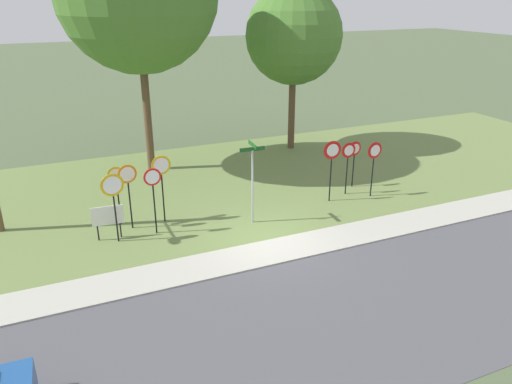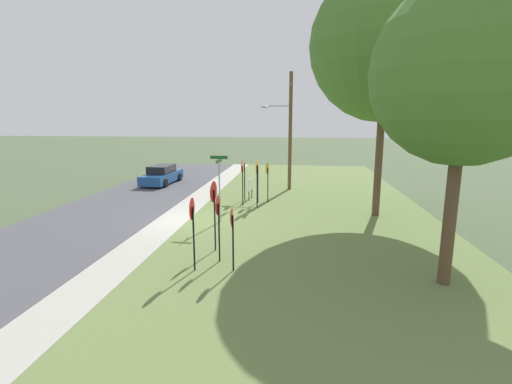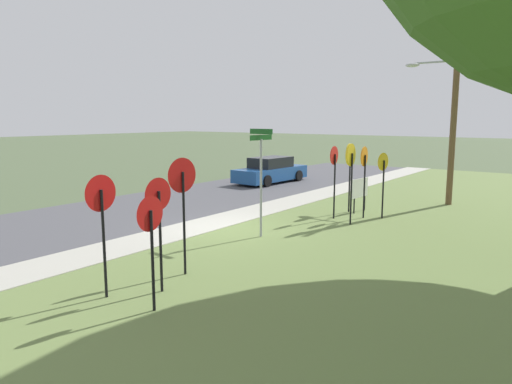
{
  "view_description": "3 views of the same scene",
  "coord_description": "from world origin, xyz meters",
  "px_view_note": "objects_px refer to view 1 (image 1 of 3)",
  "views": [
    {
      "loc": [
        -6.58,
        -14.13,
        8.24
      ],
      "look_at": [
        0.45,
        1.96,
        1.08
      ],
      "focal_mm": 34.88,
      "sensor_mm": 36.0,
      "label": 1
    },
    {
      "loc": [
        16.79,
        5.19,
        4.87
      ],
      "look_at": [
        -0.07,
        3.27,
        1.49
      ],
      "focal_mm": 26.06,
      "sensor_mm": 36.0,
      "label": 2
    },
    {
      "loc": [
        11.19,
        9.51,
        3.49
      ],
      "look_at": [
        1.6,
        2.47,
        1.63
      ],
      "focal_mm": 33.34,
      "sensor_mm": 36.0,
      "label": 3
    }
  ],
  "objects_px": {
    "yield_sign_far_right": "(348,156)",
    "street_name_post": "(252,176)",
    "stop_sign_near_right": "(162,174)",
    "notice_board": "(108,217)",
    "stop_sign_near_left": "(113,193)",
    "stop_sign_far_right": "(117,184)",
    "stop_sign_far_center": "(153,187)",
    "stop_sign_far_left": "(128,183)",
    "yield_sign_near_right": "(355,154)",
    "oak_tree_right": "(294,36)",
    "yield_sign_far_left": "(374,156)",
    "yield_sign_near_left": "(332,156)"
  },
  "relations": [
    {
      "from": "notice_board",
      "to": "stop_sign_far_center",
      "type": "bearing_deg",
      "value": -3.42
    },
    {
      "from": "yield_sign_far_right",
      "to": "stop_sign_near_left",
      "type": "bearing_deg",
      "value": -175.47
    },
    {
      "from": "stop_sign_far_left",
      "to": "yield_sign_near_right",
      "type": "height_order",
      "value": "stop_sign_far_left"
    },
    {
      "from": "yield_sign_far_left",
      "to": "notice_board",
      "type": "relative_size",
      "value": 1.92
    },
    {
      "from": "stop_sign_far_left",
      "to": "notice_board",
      "type": "bearing_deg",
      "value": -154.13
    },
    {
      "from": "yield_sign_near_right",
      "to": "yield_sign_far_left",
      "type": "height_order",
      "value": "yield_sign_far_left"
    },
    {
      "from": "stop_sign_near_left",
      "to": "stop_sign_near_right",
      "type": "xyz_separation_m",
      "value": [
        1.9,
        0.96,
        0.07
      ]
    },
    {
      "from": "oak_tree_right",
      "to": "stop_sign_far_right",
      "type": "bearing_deg",
      "value": -149.38
    },
    {
      "from": "stop_sign_far_left",
      "to": "oak_tree_right",
      "type": "height_order",
      "value": "oak_tree_right"
    },
    {
      "from": "street_name_post",
      "to": "yield_sign_far_right",
      "type": "bearing_deg",
      "value": 14.91
    },
    {
      "from": "stop_sign_near_right",
      "to": "stop_sign_far_left",
      "type": "relative_size",
      "value": 1.06
    },
    {
      "from": "street_name_post",
      "to": "stop_sign_far_left",
      "type": "bearing_deg",
      "value": 166.55
    },
    {
      "from": "stop_sign_near_left",
      "to": "stop_sign_far_center",
      "type": "xyz_separation_m",
      "value": [
        1.38,
        0.09,
        -0.07
      ]
    },
    {
      "from": "yield_sign_near_left",
      "to": "yield_sign_far_right",
      "type": "height_order",
      "value": "yield_sign_near_left"
    },
    {
      "from": "stop_sign_far_right",
      "to": "yield_sign_near_right",
      "type": "height_order",
      "value": "stop_sign_far_right"
    },
    {
      "from": "stop_sign_far_right",
      "to": "stop_sign_far_left",
      "type": "bearing_deg",
      "value": -48.37
    },
    {
      "from": "oak_tree_right",
      "to": "yield_sign_far_right",
      "type": "bearing_deg",
      "value": -97.72
    },
    {
      "from": "yield_sign_far_right",
      "to": "stop_sign_far_left",
      "type": "bearing_deg",
      "value": 179.28
    },
    {
      "from": "stop_sign_far_left",
      "to": "stop_sign_far_center",
      "type": "relative_size",
      "value": 0.99
    },
    {
      "from": "yield_sign_near_left",
      "to": "yield_sign_near_right",
      "type": "bearing_deg",
      "value": 35.29
    },
    {
      "from": "stop_sign_near_left",
      "to": "stop_sign_far_right",
      "type": "relative_size",
      "value": 1.11
    },
    {
      "from": "stop_sign_far_center",
      "to": "notice_board",
      "type": "relative_size",
      "value": 2.0
    },
    {
      "from": "yield_sign_far_right",
      "to": "street_name_post",
      "type": "height_order",
      "value": "street_name_post"
    },
    {
      "from": "yield_sign_near_right",
      "to": "street_name_post",
      "type": "relative_size",
      "value": 0.67
    },
    {
      "from": "stop_sign_near_left",
      "to": "stop_sign_far_right",
      "type": "xyz_separation_m",
      "value": [
        0.33,
        1.42,
        -0.24
      ]
    },
    {
      "from": "stop_sign_near_left",
      "to": "notice_board",
      "type": "distance_m",
      "value": 1.1
    },
    {
      "from": "stop_sign_far_left",
      "to": "yield_sign_near_left",
      "type": "distance_m",
      "value": 8.08
    },
    {
      "from": "yield_sign_far_right",
      "to": "street_name_post",
      "type": "bearing_deg",
      "value": -167.2
    },
    {
      "from": "stop_sign_near_right",
      "to": "notice_board",
      "type": "distance_m",
      "value": 2.47
    },
    {
      "from": "stop_sign_far_left",
      "to": "oak_tree_right",
      "type": "bearing_deg",
      "value": 29.06
    },
    {
      "from": "street_name_post",
      "to": "notice_board",
      "type": "relative_size",
      "value": 2.52
    },
    {
      "from": "oak_tree_right",
      "to": "stop_sign_far_center",
      "type": "bearing_deg",
      "value": -141.31
    },
    {
      "from": "stop_sign_near_left",
      "to": "stop_sign_far_left",
      "type": "height_order",
      "value": "stop_sign_near_left"
    },
    {
      "from": "stop_sign_near_left",
      "to": "stop_sign_far_right",
      "type": "distance_m",
      "value": 1.48
    },
    {
      "from": "stop_sign_near_left",
      "to": "stop_sign_near_right",
      "type": "relative_size",
      "value": 0.96
    },
    {
      "from": "yield_sign_far_right",
      "to": "notice_board",
      "type": "bearing_deg",
      "value": -177.51
    },
    {
      "from": "yield_sign_far_left",
      "to": "notice_board",
      "type": "height_order",
      "value": "yield_sign_far_left"
    },
    {
      "from": "yield_sign_near_left",
      "to": "yield_sign_far_right",
      "type": "bearing_deg",
      "value": 26.44
    },
    {
      "from": "notice_board",
      "to": "yield_sign_near_left",
      "type": "bearing_deg",
      "value": 4.13
    },
    {
      "from": "yield_sign_near_left",
      "to": "notice_board",
      "type": "xyz_separation_m",
      "value": [
        -8.93,
        0.19,
        -1.12
      ]
    },
    {
      "from": "stop_sign_far_right",
      "to": "yield_sign_far_left",
      "type": "relative_size",
      "value": 0.95
    },
    {
      "from": "stop_sign_far_right",
      "to": "notice_board",
      "type": "distance_m",
      "value": 1.45
    },
    {
      "from": "yield_sign_near_right",
      "to": "yield_sign_far_left",
      "type": "relative_size",
      "value": 0.88
    },
    {
      "from": "stop_sign_far_center",
      "to": "yield_sign_far_right",
      "type": "relative_size",
      "value": 1.09
    },
    {
      "from": "stop_sign_near_right",
      "to": "stop_sign_far_right",
      "type": "height_order",
      "value": "stop_sign_near_right"
    },
    {
      "from": "yield_sign_near_left",
      "to": "oak_tree_right",
      "type": "relative_size",
      "value": 0.31
    },
    {
      "from": "stop_sign_near_right",
      "to": "stop_sign_far_right",
      "type": "xyz_separation_m",
      "value": [
        -1.57,
        0.46,
        -0.3
      ]
    },
    {
      "from": "yield_sign_near_right",
      "to": "stop_sign_far_right",
      "type": "bearing_deg",
      "value": 174.26
    },
    {
      "from": "stop_sign_far_center",
      "to": "yield_sign_far_left",
      "type": "relative_size",
      "value": 1.04
    },
    {
      "from": "stop_sign_far_center",
      "to": "oak_tree_right",
      "type": "height_order",
      "value": "oak_tree_right"
    }
  ]
}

